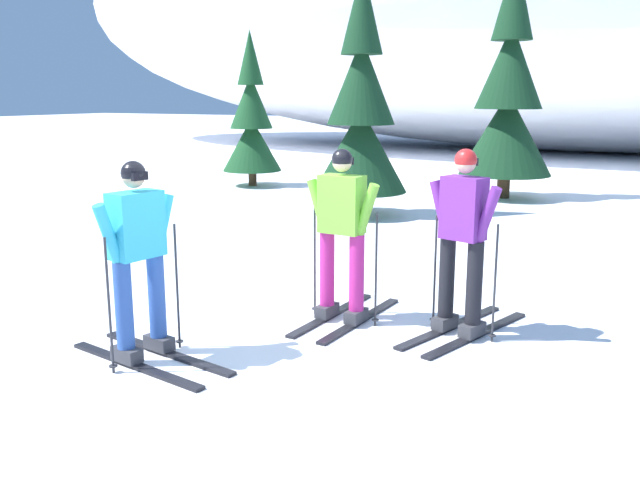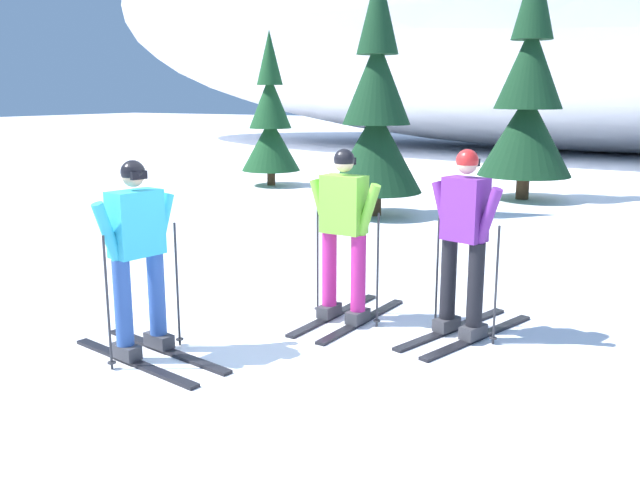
# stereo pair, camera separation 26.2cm
# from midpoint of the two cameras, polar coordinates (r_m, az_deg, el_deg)

# --- Properties ---
(ground_plane) EXTENTS (120.00, 120.00, 0.00)m
(ground_plane) POSITION_cam_midpoint_polar(r_m,az_deg,el_deg) (6.04, -4.12, -9.98)
(ground_plane) COLOR white
(skier_purple_jacket) EXTENTS (0.90, 1.74, 1.79)m
(skier_purple_jacket) POSITION_cam_midpoint_polar(r_m,az_deg,el_deg) (6.47, 10.77, -0.04)
(skier_purple_jacket) COLOR black
(skier_purple_jacket) RESTS_ON ground
(skier_cyan_jacket) EXTENTS (1.68, 0.82, 1.74)m
(skier_cyan_jacket) POSITION_cam_midpoint_polar(r_m,az_deg,el_deg) (6.01, -16.22, -1.37)
(skier_cyan_jacket) COLOR black
(skier_cyan_jacket) RESTS_ON ground
(skier_lime_jacket) EXTENTS (0.81, 1.63, 1.76)m
(skier_lime_jacket) POSITION_cam_midpoint_polar(r_m,az_deg,el_deg) (6.74, 0.78, 0.65)
(skier_lime_jacket) COLOR black
(skier_lime_jacket) RESTS_ON ground
(pine_tree_far_left) EXTENTS (1.48, 1.48, 3.82)m
(pine_tree_far_left) POSITION_cam_midpoint_polar(r_m,az_deg,el_deg) (17.25, -6.23, 9.84)
(pine_tree_far_left) COLOR #47301E
(pine_tree_far_left) RESTS_ON ground
(pine_tree_center_left) EXTENTS (1.76, 1.76, 4.57)m
(pine_tree_center_left) POSITION_cam_midpoint_polar(r_m,az_deg,el_deg) (12.86, 2.87, 10.52)
(pine_tree_center_left) COLOR #47301E
(pine_tree_center_left) RESTS_ON ground
(pine_tree_center) EXTENTS (2.01, 2.01, 5.21)m
(pine_tree_center) POSITION_cam_midpoint_polar(r_m,az_deg,el_deg) (15.59, 15.09, 11.40)
(pine_tree_center) COLOR #47301E
(pine_tree_center) RESTS_ON ground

